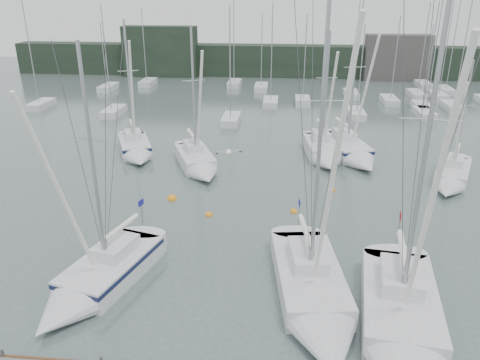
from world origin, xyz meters
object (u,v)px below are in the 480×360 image
sailboat_mid_c (324,153)px  buoy_c (172,199)px  sailboat_near_right (403,334)px  sailboat_mid_e (451,179)px  buoy_a (209,215)px  sailboat_near_left (92,284)px  sailboat_mid_a (136,150)px  sailboat_mid_b (199,165)px  sailboat_mid_d (352,153)px  buoy_d (294,212)px  buoy_b (332,191)px  sailboat_near_center (317,305)px

sailboat_mid_c → buoy_c: sailboat_mid_c is taller
sailboat_near_right → sailboat_mid_e: size_ratio=1.59×
buoy_a → buoy_c: size_ratio=0.75×
sailboat_near_left → sailboat_mid_a: (-3.87, 19.56, 0.04)m
sailboat_mid_b → sailboat_mid_c: bearing=-3.3°
sailboat_mid_a → sailboat_mid_d: (18.72, 1.13, 0.02)m
sailboat_mid_e → buoy_d: bearing=-131.7°
sailboat_mid_d → sailboat_mid_e: bearing=-52.7°
sailboat_near_right → sailboat_mid_e: 19.27m
sailboat_near_right → sailboat_mid_a: 28.23m
sailboat_near_right → sailboat_mid_a: (-17.96, 21.77, -0.00)m
buoy_b → buoy_c: bearing=-167.2°
sailboat_mid_a → sailboat_mid_d: bearing=-19.8°
sailboat_mid_a → sailboat_mid_c: (16.29, 0.74, -0.00)m
sailboat_near_center → sailboat_mid_c: (1.74, 20.81, 0.06)m
sailboat_mid_c → buoy_d: bearing=-110.9°
sailboat_near_left → sailboat_mid_b: bearing=98.2°
sailboat_near_left → sailboat_mid_d: (14.85, 20.69, 0.06)m
buoy_c → buoy_a: bearing=-36.5°
sailboat_mid_a → sailboat_mid_c: size_ratio=1.07×
sailboat_near_left → sailboat_near_right: sailboat_near_right is taller
buoy_a → buoy_c: bearing=143.5°
sailboat_mid_b → buoy_b: sailboat_mid_b is taller
sailboat_mid_a → buoy_c: (5.14, -8.42, -0.60)m
sailboat_mid_e → buoy_a: bearing=-136.3°
sailboat_mid_c → sailboat_mid_e: bearing=-34.0°
sailboat_mid_a → sailboat_near_right: bearing=-73.8°
sailboat_near_right → sailboat_mid_c: 22.57m
sailboat_mid_b → sailboat_mid_c: sailboat_mid_b is taller
sailboat_mid_b → buoy_d: size_ratio=24.73×
sailboat_near_right → buoy_d: 12.92m
sailboat_near_right → sailboat_mid_d: bearing=95.9°
sailboat_near_right → sailboat_mid_b: size_ratio=1.32×
sailboat_mid_a → buoy_d: (13.64, -9.61, -0.60)m
buoy_d → sailboat_mid_b: bearing=138.4°
sailboat_mid_c → sailboat_mid_d: size_ratio=0.88×
sailboat_mid_d → buoy_a: 15.84m
sailboat_near_center → sailboat_mid_e: bearing=48.7°
sailboat_mid_c → buoy_b: bearing=-95.2°
sailboat_near_center → sailboat_mid_b: 19.14m
sailboat_mid_a → sailboat_mid_e: 25.67m
sailboat_near_center → sailboat_mid_c: bearing=77.8°
buoy_d → sailboat_mid_c: bearing=75.7°
sailboat_near_left → sailboat_mid_c: 23.80m
buoy_d → buoy_c: bearing=172.0°
buoy_c → sailboat_mid_e: bearing=12.4°
buoy_a → sailboat_mid_a: bearing=127.4°
buoy_d → sailboat_near_left: bearing=-134.5°
sailboat_mid_b → buoy_c: size_ratio=17.67×
buoy_a → sailboat_mid_d: bearing=48.0°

